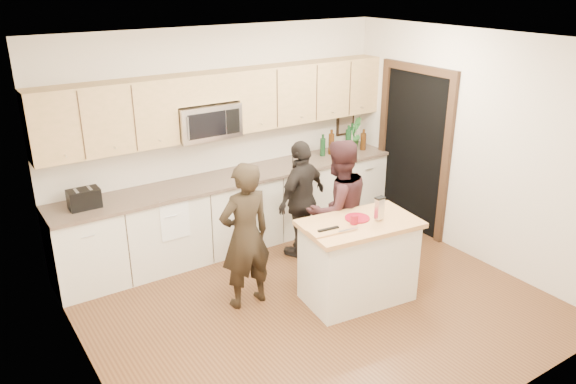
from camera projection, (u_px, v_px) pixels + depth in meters
floor at (315, 304)px, 5.94m from camera, size 4.50×4.50×0.00m
room_shell at (318, 147)px, 5.31m from camera, size 4.52×4.02×2.71m
back_cabinetry at (237, 210)px, 7.08m from camera, size 4.50×0.66×0.94m
upper_cabinetry at (230, 100)px, 6.71m from camera, size 4.50×0.33×0.75m
microwave at (206, 121)px, 6.57m from camera, size 0.76×0.41×0.40m
doorway at (414, 145)px, 7.36m from camera, size 0.06×1.25×2.20m
framed_picture at (345, 122)px, 8.01m from camera, size 0.30×0.03×0.38m
dish_towel at (170, 207)px, 6.33m from camera, size 0.34×0.60×0.48m
island at (358, 260)px, 5.88m from camera, size 1.27×0.84×0.90m
red_plate at (357, 218)px, 5.79m from camera, size 0.26×0.26×0.02m
box_grater at (379, 208)px, 5.71m from camera, size 0.10×0.07×0.24m
drink_glass at (354, 220)px, 5.65m from camera, size 0.08×0.08×0.10m
cutting_board at (324, 232)px, 5.48m from camera, size 0.31×0.23×0.02m
tongs at (328, 229)px, 5.49m from camera, size 0.23×0.06×0.02m
knife at (348, 230)px, 5.49m from camera, size 0.22×0.05×0.01m
toaster at (84, 199)px, 5.92m from camera, size 0.33×0.20×0.21m
bottle_cluster at (346, 140)px, 7.73m from camera, size 0.71×0.31×0.43m
orchid at (354, 134)px, 7.82m from camera, size 0.33×0.31×0.46m
woman_left at (245, 236)px, 5.68m from camera, size 0.58×0.39×1.57m
woman_center at (338, 209)px, 6.26m from camera, size 0.81×0.64×1.61m
woman_right at (302, 199)px, 6.76m from camera, size 0.92×0.62×1.45m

